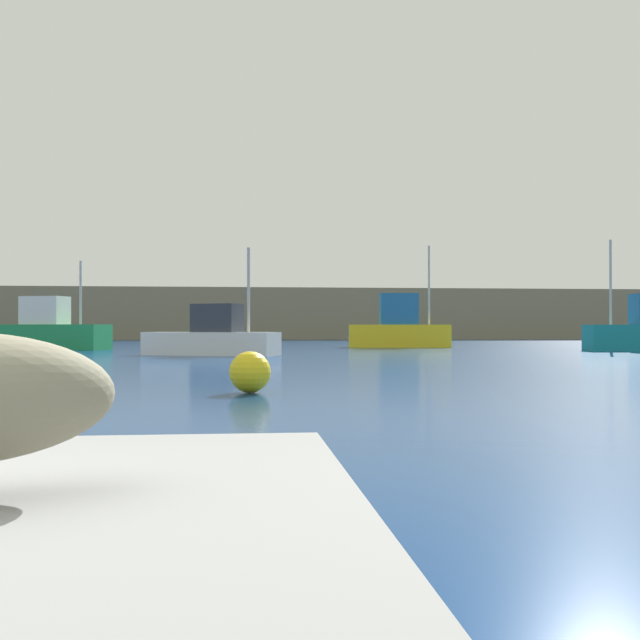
{
  "coord_description": "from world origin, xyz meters",
  "views": [
    {
      "loc": [
        1.77,
        -2.28,
        1.07
      ],
      "look_at": [
        4.29,
        22.11,
        1.34
      ],
      "focal_mm": 43.46,
      "sensor_mm": 36.0,
      "label": 1
    }
  ],
  "objects_px": {
    "fishing_boat_green": "(46,331)",
    "mooring_buoy": "(250,372)",
    "fishing_boat_white": "(212,338)",
    "fishing_boat_yellow": "(399,328)"
  },
  "relations": [
    {
      "from": "fishing_boat_yellow",
      "to": "mooring_buoy",
      "type": "distance_m",
      "value": 31.63
    },
    {
      "from": "fishing_boat_green",
      "to": "mooring_buoy",
      "type": "relative_size",
      "value": 9.61
    },
    {
      "from": "fishing_boat_yellow",
      "to": "mooring_buoy",
      "type": "bearing_deg",
      "value": -101.27
    },
    {
      "from": "fishing_boat_white",
      "to": "mooring_buoy",
      "type": "xyz_separation_m",
      "value": [
        1.25,
        -18.21,
        -0.37
      ]
    },
    {
      "from": "fishing_boat_white",
      "to": "fishing_boat_yellow",
      "type": "distance_m",
      "value": 15.8
    },
    {
      "from": "fishing_boat_green",
      "to": "fishing_boat_white",
      "type": "bearing_deg",
      "value": -26.35
    },
    {
      "from": "fishing_boat_white",
      "to": "fishing_boat_green",
      "type": "relative_size",
      "value": 0.84
    },
    {
      "from": "fishing_boat_white",
      "to": "fishing_boat_yellow",
      "type": "relative_size",
      "value": 0.97
    },
    {
      "from": "fishing_boat_yellow",
      "to": "fishing_boat_green",
      "type": "bearing_deg",
      "value": -166.2
    },
    {
      "from": "fishing_boat_yellow",
      "to": "mooring_buoy",
      "type": "relative_size",
      "value": 8.39
    }
  ]
}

